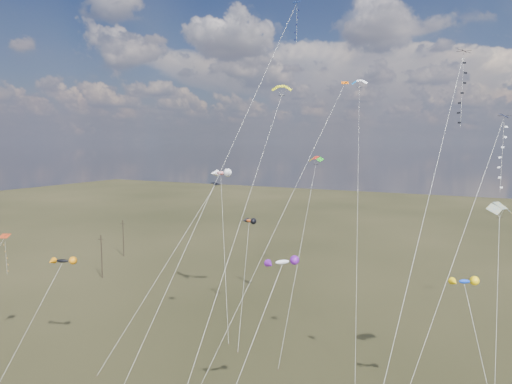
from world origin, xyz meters
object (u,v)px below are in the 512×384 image
at_px(utility_pole_near, 102,256).
at_px(novelty_black_orange, 62,261).
at_px(parafoil_yellow, 281,88).
at_px(diamond_black_high, 457,108).
at_px(utility_pole_far, 123,238).

relative_size(utility_pole_near, novelty_black_orange, 0.69).
bearing_deg(novelty_black_orange, parafoil_yellow, 38.82).
bearing_deg(utility_pole_near, novelty_black_orange, -51.86).
relative_size(diamond_black_high, parafoil_yellow, 1.00).
height_order(diamond_black_high, parafoil_yellow, parafoil_yellow).
xyz_separation_m(diamond_black_high, novelty_black_orange, (-41.18, -3.68, -16.39)).
xyz_separation_m(utility_pole_near, utility_pole_far, (-8.00, 14.00, 0.00)).
bearing_deg(utility_pole_near, diamond_black_high, -18.63).
bearing_deg(parafoil_yellow, diamond_black_high, -31.52).
height_order(utility_pole_far, parafoil_yellow, parafoil_yellow).
height_order(utility_pole_near, utility_pole_far, same).
distance_m(parafoil_yellow, novelty_black_orange, 33.21).
xyz_separation_m(utility_pole_far, parafoil_yellow, (47.17, -21.47, 27.43)).
height_order(utility_pole_far, diamond_black_high, diamond_black_high).
bearing_deg(utility_pole_near, parafoil_yellow, -10.79).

